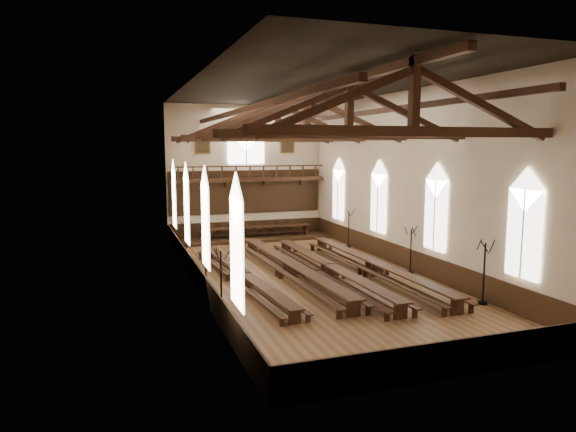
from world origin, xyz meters
name	(u,v)px	position (x,y,z in m)	size (l,w,h in m)	color
ground	(306,276)	(0.00, 0.00, 0.00)	(26.00, 26.00, 0.00)	brown
room_walls	(307,155)	(0.00, 0.00, 6.46)	(26.00, 26.00, 26.00)	beige
wainscot_band	(306,265)	(0.00, 0.00, 0.60)	(12.00, 26.00, 1.20)	#351F0F
side_windows	(307,207)	(0.00, 0.00, 3.74)	(11.85, 19.80, 4.50)	white
end_window	(246,142)	(0.00, 12.90, 7.22)	(2.80, 0.12, 3.80)	white
minstrels_gallery	(247,186)	(0.00, 12.66, 3.91)	(11.80, 1.24, 3.70)	#391E12
portraits	(246,144)	(0.00, 12.90, 7.10)	(7.75, 0.09, 1.45)	brown
roof_trusses	(307,121)	(0.00, 0.00, 8.22)	(11.70, 25.70, 2.80)	#391E12
refectory_row_a	(242,274)	(-3.69, -0.49, 0.49)	(1.83, 13.74, 0.67)	#391E12
refectory_row_b	(291,266)	(-0.86, 0.13, 0.59)	(1.89, 14.94, 0.80)	#391E12
refectory_row_c	(330,268)	(0.97, -0.88, 0.56)	(1.65, 14.63, 0.77)	#391E12
refectory_row_d	(373,264)	(3.48, -1.04, 0.58)	(1.70, 14.89, 0.80)	#391E12
dais	(257,238)	(0.35, 11.40, 0.10)	(11.40, 2.96, 0.20)	#351F0F
high_table	(256,228)	(0.35, 11.40, 0.87)	(8.42, 0.96, 0.79)	#391E12
high_chairs	(254,227)	(0.35, 12.22, 0.78)	(6.80, 0.50, 1.08)	#391E12
candelabrum_left_near	(221,292)	(-5.55, -4.51, 0.83)	(0.79, 0.83, 2.74)	black
candelabrum_left_mid	(206,271)	(-5.55, -0.73, 0.85)	(0.80, 0.86, 2.81)	black
candelabrum_left_far	(186,247)	(-5.55, 6.37, 0.71)	(0.69, 0.69, 2.34)	black
candelabrum_right_near	(483,285)	(5.55, -7.25, 0.88)	(0.85, 0.86, 2.90)	black
candelabrum_right_mid	(410,259)	(5.55, -1.40, 0.79)	(0.79, 0.73, 2.60)	black
candelabrum_right_far	(348,236)	(5.55, 6.42, 0.80)	(0.74, 0.80, 2.64)	black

